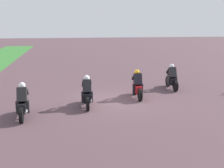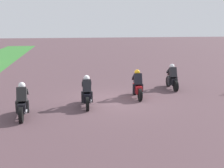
{
  "view_description": "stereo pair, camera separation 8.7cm",
  "coord_description": "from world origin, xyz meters",
  "px_view_note": "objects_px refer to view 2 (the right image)",
  "views": [
    {
      "loc": [
        -14.44,
        2.24,
        4.01
      ],
      "look_at": [
        -0.12,
        0.02,
        0.9
      ],
      "focal_mm": 46.86,
      "sensor_mm": 36.0,
      "label": 1
    },
    {
      "loc": [
        -14.46,
        2.16,
        4.01
      ],
      "look_at": [
        -0.12,
        0.02,
        0.9
      ],
      "focal_mm": 46.86,
      "sensor_mm": 36.0,
      "label": 2
    }
  ],
  "objects_px": {
    "rider_lane_d": "(23,103)",
    "rider_lane_a": "(172,79)",
    "rider_lane_c": "(87,94)",
    "rider_lane_b": "(137,86)"
  },
  "relations": [
    {
      "from": "rider_lane_d",
      "to": "rider_lane_b",
      "type": "bearing_deg",
      "value": -67.78
    },
    {
      "from": "rider_lane_b",
      "to": "rider_lane_a",
      "type": "bearing_deg",
      "value": -53.8
    },
    {
      "from": "rider_lane_a",
      "to": "rider_lane_b",
      "type": "height_order",
      "value": "same"
    },
    {
      "from": "rider_lane_b",
      "to": "rider_lane_d",
      "type": "bearing_deg",
      "value": 116.12
    },
    {
      "from": "rider_lane_c",
      "to": "rider_lane_d",
      "type": "distance_m",
      "value": 3.06
    },
    {
      "from": "rider_lane_b",
      "to": "rider_lane_c",
      "type": "height_order",
      "value": "same"
    },
    {
      "from": "rider_lane_d",
      "to": "rider_lane_a",
      "type": "bearing_deg",
      "value": -64.4
    },
    {
      "from": "rider_lane_b",
      "to": "rider_lane_d",
      "type": "distance_m",
      "value": 6.12
    },
    {
      "from": "rider_lane_c",
      "to": "rider_lane_a",
      "type": "bearing_deg",
      "value": -58.82
    },
    {
      "from": "rider_lane_c",
      "to": "rider_lane_d",
      "type": "height_order",
      "value": "same"
    }
  ]
}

